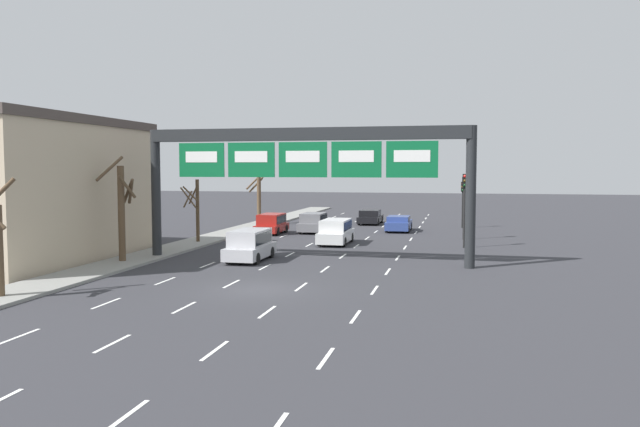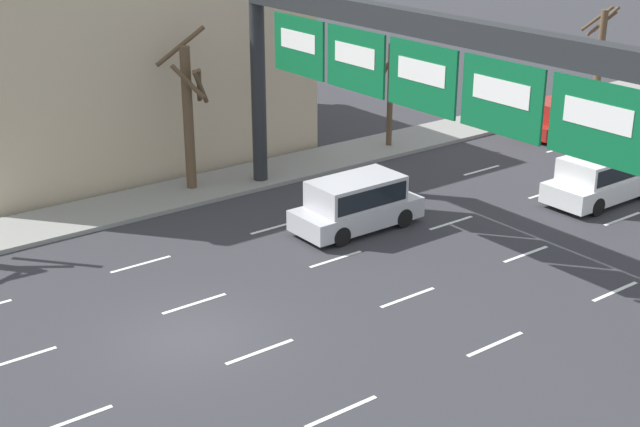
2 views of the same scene
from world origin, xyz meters
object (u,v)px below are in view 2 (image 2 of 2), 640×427
Objects in this scene: suv_silver at (356,201)px; tree_bare_furthest at (601,46)px; suv_red at (560,115)px; tree_bare_closest at (189,109)px; suv_white at (603,175)px; tree_bare_third at (387,89)px; sign_gantry at (430,72)px.

tree_bare_furthest reaches higher than suv_silver.
tree_bare_closest is (-3.43, -16.94, 2.25)m from suv_red.
suv_white is (6.43, -5.60, 0.06)m from suv_red.
tree_bare_closest is at bearing -89.55° from tree_bare_furthest.
suv_red is at bearing 67.07° from tree_bare_third.
suv_silver is (-3.25, -8.83, 0.03)m from suv_white.
sign_gantry is 5.86m from suv_silver.
sign_gantry is at bearing -90.23° from suv_white.
sign_gantry is 4.27× the size of tree_bare_third.
suv_silver is 1.02× the size of tree_bare_third.
suv_silver is at bearing -47.06° from tree_bare_third.
suv_silver is 0.76× the size of tree_bare_closest.
suv_white is 1.04× the size of tree_bare_furthest.
tree_bare_third is 15.10m from tree_bare_furthest.
suv_red is 8.53m from suv_white.
suv_red is 17.43m from tree_bare_closest.
tree_bare_closest is at bearing -101.45° from suv_red.
suv_white is 1.08× the size of tree_bare_third.
tree_bare_third is at bearing 88.61° from tree_bare_closest.
tree_bare_third reaches higher than suv_silver.
sign_gantry is at bearing -35.67° from tree_bare_third.
suv_silver is at bearing -110.22° from suv_white.
suv_white is at bearing 89.77° from sign_gantry.
suv_red is at bearing 138.95° from suv_white.
tree_bare_furthest is (-0.42, 15.09, 0.06)m from tree_bare_third.
tree_bare_closest is 9.38m from tree_bare_third.
suv_silver is at bearing 20.72° from tree_bare_closest.
tree_bare_furthest is (-10.06, 13.12, 1.69)m from suv_white.
suv_red is 0.69× the size of tree_bare_closest.
suv_silver is 7.39m from tree_bare_closest.
tree_bare_furthest is (-3.62, 7.52, 1.75)m from suv_red.
tree_bare_closest is 24.46m from tree_bare_furthest.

